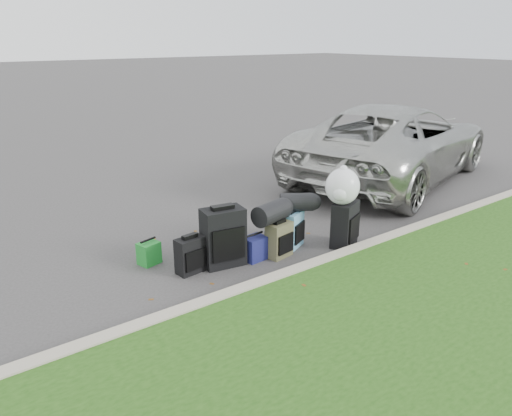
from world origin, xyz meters
TOP-DOWN VIEW (x-y plane):
  - ground at (0.00, 0.00)m, footprint 120.00×120.00m
  - curb at (0.00, -1.00)m, footprint 120.00×0.18m
  - suv at (4.31, 1.30)m, footprint 6.16×4.06m
  - suitcase_small_black at (-1.33, -0.04)m, footprint 0.40×0.24m
  - suitcase_large_black_left at (-0.87, -0.11)m, footprint 0.59×0.41m
  - suitcase_olive at (-0.11, -0.35)m, footprint 0.39×0.28m
  - suitcase_teal at (0.25, -0.20)m, footprint 0.42×0.35m
  - suitcase_large_black_right at (0.87, -0.63)m, footprint 0.51×0.41m
  - tote_green at (-1.65, 0.51)m, footprint 0.31×0.27m
  - tote_navy at (-0.44, -0.23)m, footprint 0.33×0.27m
  - duffel_left at (-0.19, -0.27)m, footprint 0.59×0.40m
  - duffel_right at (0.33, -0.19)m, footprint 0.53×0.47m
  - trash_bag at (0.80, -0.61)m, footprint 0.49×0.49m

SIDE VIEW (x-z plane):
  - ground at x=0.00m, z-range 0.00..0.00m
  - curb at x=0.00m, z-range 0.00..0.15m
  - tote_green at x=-1.65m, z-range 0.00..0.30m
  - tote_navy at x=-0.44m, z-range 0.00..0.33m
  - suitcase_small_black at x=-1.33m, z-range 0.00..0.47m
  - suitcase_olive at x=-0.11m, z-range 0.00..0.49m
  - suitcase_teal at x=0.25m, z-range 0.00..0.52m
  - suitcase_large_black_right at x=0.87m, z-range 0.00..0.66m
  - suitcase_large_black_left at x=-0.87m, z-range 0.00..0.78m
  - duffel_left at x=-0.19m, z-range 0.49..0.78m
  - duffel_right at x=0.33m, z-range 0.52..0.78m
  - suv at x=4.31m, z-range 0.00..1.57m
  - trash_bag at x=0.80m, z-range 0.66..1.15m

